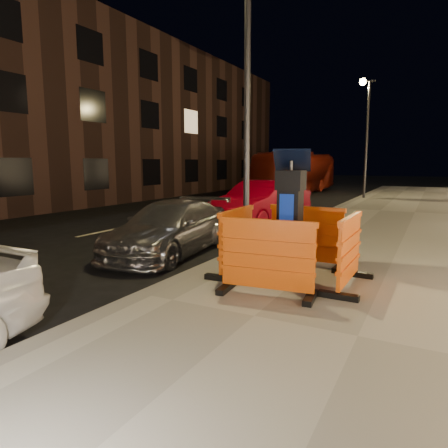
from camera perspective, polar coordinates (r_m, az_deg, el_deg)
The scene contains 13 objects.
ground_plane at distance 6.03m, azimuth -11.46°, elevation -11.13°, with size 120.00×120.00×0.00m, color black.
sidewalk at distance 4.82m, azimuth 18.52°, elevation -15.74°, with size 6.00×60.00×0.15m, color gray.
kerb at distance 6.01m, azimuth -11.48°, elevation -10.46°, with size 0.30×60.00×0.15m, color slate.
parking_kiosk at distance 6.50m, azimuth 9.38°, elevation 0.70°, with size 0.62×0.62×1.97m, color black.
barrier_front at distance 5.70m, azimuth 6.20°, elevation -4.83°, with size 1.41×0.58×1.10m, color #E8570D.
barrier_back at distance 7.47m, azimuth 11.64°, elevation -1.71°, with size 1.41×0.58×1.10m, color #E8570D.
barrier_kerbside at distance 6.93m, azimuth 1.83°, elevation -2.34°, with size 1.41×0.58×1.10m, color #E8570D.
barrier_bldgside at distance 6.34m, azimuth 17.45°, elevation -3.80°, with size 1.41×0.58×1.10m, color #E8570D.
car_silver at distance 9.13m, azimuth -7.66°, elevation -4.17°, with size 1.64×4.04×1.17m, color #A3A3A8.
car_red at distance 13.10m, azimuth 5.40°, elevation -0.17°, with size 1.54×4.41×1.45m, color maroon.
bus_doubledecker at distance 26.97m, azimuth 10.32°, elevation 4.36°, with size 2.26×9.66×2.69m, color maroon.
street_lamp_mid at distance 8.17m, azimuth 3.31°, elevation 16.62°, with size 0.12×0.12×6.00m, color #3F3F44.
street_lamp_far at distance 22.64m, azimuth 19.71°, elevation 11.14°, with size 0.12×0.12×6.00m, color #3F3F44.
Camera 1 is at (3.64, -4.35, 2.04)m, focal length 32.00 mm.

